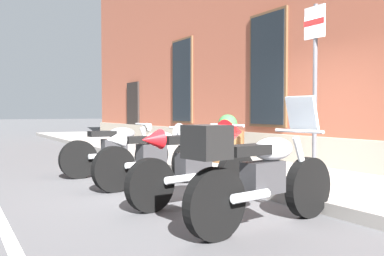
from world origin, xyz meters
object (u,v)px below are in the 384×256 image
motorcycle_white_sport (158,152)px  motorcycle_grey_naked (118,149)px  motorcycle_red_sport (202,158)px  motorcycle_silver_touring (259,174)px  barrel_planter (228,143)px  parking_sign (315,69)px

motorcycle_white_sport → motorcycle_grey_naked: bearing=-174.0°
motorcycle_red_sport → motorcycle_silver_touring: (1.35, -0.15, -0.02)m
motorcycle_white_sport → barrel_planter: bearing=118.9°
barrel_planter → motorcycle_white_sport: bearing=-61.1°
motorcycle_white_sport → motorcycle_red_sport: motorcycle_red_sport is taller
motorcycle_red_sport → motorcycle_silver_touring: bearing=-6.1°
motorcycle_silver_touring → motorcycle_grey_naked: bearing=179.7°
motorcycle_grey_naked → barrel_planter: bearing=83.3°
barrel_planter → motorcycle_silver_touring: bearing=-30.5°
motorcycle_grey_naked → motorcycle_red_sport: 2.81m
motorcycle_silver_touring → parking_sign: bearing=119.4°
motorcycle_red_sport → barrel_planter: (-2.53, 2.14, -0.04)m
parking_sign → motorcycle_grey_naked: bearing=-151.5°
motorcycle_silver_touring → parking_sign: 2.34m
motorcycle_grey_naked → barrel_planter: 2.28m
parking_sign → motorcycle_white_sport: bearing=-137.8°
motorcycle_white_sport → motorcycle_silver_touring: 2.72m
motorcycle_grey_naked → motorcycle_white_sport: (1.43, 0.15, 0.06)m
motorcycle_red_sport → parking_sign: 2.03m
barrel_planter → parking_sign: bearing=-10.6°
motorcycle_red_sport → parking_sign: size_ratio=0.82×
parking_sign → barrel_planter: parking_sign is taller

